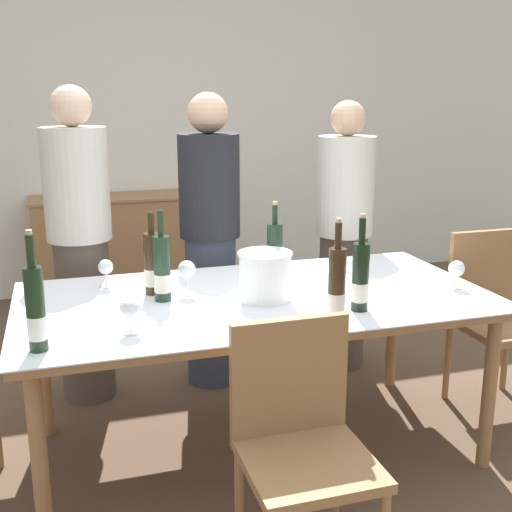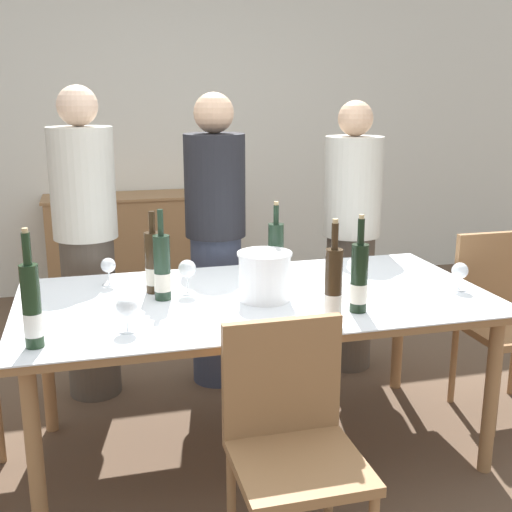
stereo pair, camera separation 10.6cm
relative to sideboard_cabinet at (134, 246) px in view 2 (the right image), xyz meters
name	(u,v)px [view 2 (the right image)]	position (x,y,z in m)	size (l,w,h in m)	color
ground_plane	(256,448)	(0.36, -2.48, -0.42)	(12.00, 12.00, 0.00)	brown
back_wall	(170,119)	(0.36, 0.29, 0.98)	(8.00, 0.10, 2.80)	silver
sideboard_cabinet	(134,246)	(0.00, 0.00, 0.00)	(1.35, 0.46, 0.83)	#996B42
dining_table	(256,309)	(0.36, -2.48, 0.27)	(2.04, 1.04, 0.75)	#996B42
ice_bucket	(265,275)	(0.38, -2.54, 0.44)	(0.23, 0.23, 0.21)	white
wine_bottle_0	(333,289)	(0.54, -2.91, 0.48)	(0.07, 0.07, 0.41)	#332314
wine_bottle_1	(32,307)	(-0.54, -2.85, 0.48)	(0.07, 0.07, 0.43)	black
wine_bottle_2	(276,258)	(0.48, -2.38, 0.47)	(0.07, 0.07, 0.40)	#1E3323
wine_bottle_3	(359,279)	(0.70, -2.79, 0.47)	(0.07, 0.07, 0.40)	black
wine_bottle_4	(162,269)	(-0.04, -2.43, 0.47)	(0.07, 0.07, 0.39)	#1E3323
wine_bottle_5	(154,264)	(-0.07, -2.32, 0.46)	(0.08, 0.08, 0.37)	#332314
wine_glass_0	(108,267)	(-0.26, -2.16, 0.42)	(0.07, 0.07, 0.13)	white
wine_glass_1	(460,272)	(1.26, -2.64, 0.42)	(0.07, 0.07, 0.13)	white
wine_glass_2	(127,308)	(-0.22, -2.78, 0.42)	(0.08, 0.08, 0.14)	white
wine_glass_3	(158,267)	(-0.04, -2.23, 0.42)	(0.07, 0.07, 0.14)	white
wine_glass_4	(354,267)	(0.83, -2.46, 0.42)	(0.07, 0.07, 0.14)	white
wine_glass_5	(187,270)	(0.07, -2.38, 0.44)	(0.08, 0.08, 0.15)	white
chair_right_end	(501,311)	(1.67, -2.40, 0.11)	(0.42, 0.42, 0.92)	#996B42
chair_near_front	(291,433)	(0.28, -3.24, 0.09)	(0.42, 0.42, 0.87)	#996B42
person_host	(87,247)	(-0.35, -1.68, 0.41)	(0.33, 0.33, 1.65)	#51473D
person_guest_left	(216,242)	(0.33, -1.69, 0.39)	(0.33, 0.33, 1.62)	#383F56
person_guest_right	(351,239)	(1.14, -1.70, 0.37)	(0.33, 0.33, 1.57)	#51473D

